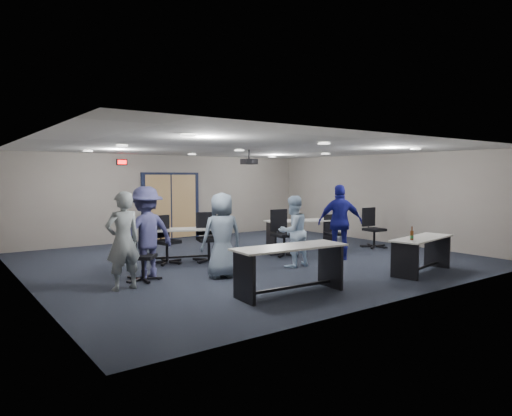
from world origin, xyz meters
TOP-DOWN VIEW (x-y plane):
  - floor at (0.00, 0.00)m, footprint 10.00×10.00m
  - back_wall at (0.00, 4.50)m, footprint 10.00×0.04m
  - front_wall at (0.00, -4.50)m, footprint 10.00×0.04m
  - left_wall at (-5.00, 0.00)m, footprint 0.04×9.00m
  - right_wall at (5.00, 0.00)m, footprint 0.04×9.00m
  - ceiling at (0.00, 0.00)m, footprint 10.00×9.00m
  - double_door at (0.00, 4.46)m, footprint 2.00×0.07m
  - exit_sign at (-1.60, 4.44)m, footprint 0.32×0.07m
  - ceiling_projector at (0.30, 0.50)m, footprint 0.35×0.32m
  - ceiling_can_lights at (0.00, 0.25)m, footprint 6.24×5.74m
  - table_front_left at (-1.39, -3.13)m, footprint 2.10×0.83m
  - table_front_right at (1.98, -3.42)m, footprint 1.92×0.95m
  - table_back_left at (-1.38, 0.64)m, footprint 2.03×1.26m
  - table_back_right at (2.00, 0.41)m, footprint 2.11×1.18m
  - chair_back_a at (-1.93, 0.64)m, footprint 0.82×0.82m
  - chair_back_b at (-1.01, 0.31)m, footprint 0.90×0.90m
  - chair_back_c at (0.93, -0.15)m, footprint 0.79×0.79m
  - chair_back_d at (2.64, -0.24)m, footprint 0.74×0.74m
  - chair_loose_left at (-3.06, -0.69)m, footprint 0.92×0.92m
  - chair_loose_right at (3.85, -0.63)m, footprint 0.78×0.78m
  - person_gray at (-3.61, -1.15)m, footprint 0.68×0.48m
  - person_plaid at (-1.65, -1.33)m, footprint 0.91×0.68m
  - person_lightblue at (0.20, -1.35)m, footprint 0.79×0.62m
  - person_navy at (1.71, -1.34)m, footprint 1.14×0.98m
  - person_back at (-2.92, -0.54)m, footprint 1.26×0.83m

SIDE VIEW (x-z plane):
  - floor at x=0.00m, z-range 0.00..0.00m
  - chair_back_d at x=2.64m, z-range 0.00..0.97m
  - table_front_right at x=1.98m, z-range 0.00..1.03m
  - chair_loose_left at x=-3.06m, z-range 0.00..1.03m
  - table_back_left at x=-1.38m, z-range 0.08..0.99m
  - table_back_right at x=2.00m, z-range 0.15..0.96m
  - chair_back_a at x=-1.93m, z-range 0.00..1.11m
  - chair_loose_right at x=3.85m, z-range 0.00..1.13m
  - table_front_left at x=-1.39m, z-range 0.15..0.99m
  - chair_back_b at x=-1.01m, z-range 0.00..1.16m
  - chair_back_c at x=0.93m, z-range 0.00..1.18m
  - person_lightblue at x=0.20m, z-range 0.00..1.60m
  - person_plaid at x=-1.65m, z-range 0.00..1.71m
  - person_gray at x=-3.61m, z-range 0.00..1.76m
  - person_navy at x=1.71m, z-range 0.00..1.83m
  - person_back at x=-2.92m, z-range 0.00..1.83m
  - double_door at x=0.00m, z-range -0.05..2.15m
  - back_wall at x=0.00m, z-range 0.00..2.70m
  - front_wall at x=0.00m, z-range 0.00..2.70m
  - left_wall at x=-5.00m, z-range 0.00..2.70m
  - right_wall at x=5.00m, z-range 0.00..2.70m
  - ceiling_projector at x=0.30m, z-range 2.22..2.59m
  - exit_sign at x=-1.60m, z-range 2.36..2.54m
  - ceiling_can_lights at x=0.00m, z-range 2.66..2.68m
  - ceiling at x=0.00m, z-range 2.68..2.72m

